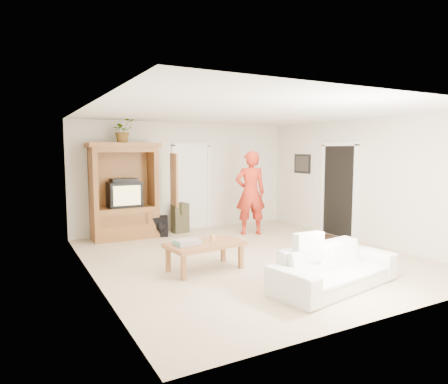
# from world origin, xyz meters

# --- Properties ---
(floor) EXTENTS (6.00, 6.00, 0.00)m
(floor) POSITION_xyz_m (0.00, 0.00, 0.00)
(floor) COLOR tan
(floor) RESTS_ON ground
(ceiling) EXTENTS (6.00, 6.00, 0.00)m
(ceiling) POSITION_xyz_m (0.00, 0.00, 2.60)
(ceiling) COLOR white
(ceiling) RESTS_ON floor
(wall_back) EXTENTS (5.50, 0.00, 5.50)m
(wall_back) POSITION_xyz_m (0.00, 3.00, 1.30)
(wall_back) COLOR silver
(wall_back) RESTS_ON floor
(wall_front) EXTENTS (5.50, 0.00, 5.50)m
(wall_front) POSITION_xyz_m (0.00, -3.00, 1.30)
(wall_front) COLOR silver
(wall_front) RESTS_ON floor
(wall_left) EXTENTS (0.00, 6.00, 6.00)m
(wall_left) POSITION_xyz_m (-2.75, 0.00, 1.30)
(wall_left) COLOR silver
(wall_left) RESTS_ON floor
(wall_right) EXTENTS (0.00, 6.00, 6.00)m
(wall_right) POSITION_xyz_m (2.75, 0.00, 1.30)
(wall_right) COLOR silver
(wall_right) RESTS_ON floor
(armoire) EXTENTS (1.82, 1.14, 2.10)m
(armoire) POSITION_xyz_m (-1.58, 2.66, 0.91)
(armoire) COLOR brown
(armoire) RESTS_ON floor
(door_back) EXTENTS (0.85, 0.05, 2.04)m
(door_back) POSITION_xyz_m (0.15, 2.97, 1.02)
(door_back) COLOR white
(door_back) RESTS_ON floor
(doorway_right) EXTENTS (0.05, 0.90, 2.04)m
(doorway_right) POSITION_xyz_m (2.73, 0.60, 1.02)
(doorway_right) COLOR black
(doorway_right) RESTS_ON floor
(framed_picture) EXTENTS (0.03, 0.60, 0.48)m
(framed_picture) POSITION_xyz_m (2.73, 1.90, 1.60)
(framed_picture) COLOR black
(framed_picture) RESTS_ON wall_right
(doormat) EXTENTS (0.60, 0.40, 0.02)m
(doormat) POSITION_xyz_m (2.30, 0.60, 0.01)
(doormat) COLOR #382316
(doormat) RESTS_ON floor
(plant) EXTENTS (0.57, 0.53, 0.51)m
(plant) POSITION_xyz_m (-1.60, 2.63, 2.36)
(plant) COLOR #4C7238
(plant) RESTS_ON armoire
(man) EXTENTS (0.81, 0.67, 1.92)m
(man) POSITION_xyz_m (1.07, 1.71, 0.96)
(man) COLOR #B02917
(man) RESTS_ON floor
(sofa) EXTENTS (2.14, 1.15, 0.59)m
(sofa) POSITION_xyz_m (0.18, -1.94, 0.30)
(sofa) COLOR silver
(sofa) RESTS_ON floor
(coffee_table) EXTENTS (1.29, 0.80, 0.46)m
(coffee_table) POSITION_xyz_m (-1.07, -0.32, 0.40)
(coffee_table) COLOR brown
(coffee_table) RESTS_ON floor
(towel) EXTENTS (0.40, 0.31, 0.08)m
(towel) POSITION_xyz_m (-1.38, -0.32, 0.50)
(towel) COLOR #EF4F5D
(towel) RESTS_ON coffee_table
(candle) EXTENTS (0.08, 0.08, 0.10)m
(candle) POSITION_xyz_m (-0.90, -0.26, 0.51)
(candle) COLOR tan
(candle) RESTS_ON coffee_table
(backpack_black) EXTENTS (0.42, 0.32, 0.45)m
(backpack_black) POSITION_xyz_m (-0.88, 2.43, 0.23)
(backpack_black) COLOR black
(backpack_black) RESTS_ON floor
(backpack_olive) EXTENTS (0.39, 0.30, 0.69)m
(backpack_olive) POSITION_xyz_m (-0.29, 2.65, 0.35)
(backpack_olive) COLOR #47442B
(backpack_olive) RESTS_ON floor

